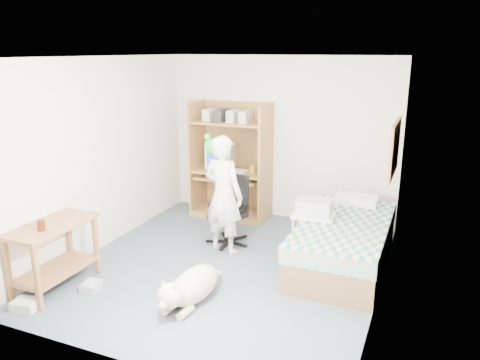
{
  "coord_description": "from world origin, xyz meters",
  "views": [
    {
      "loc": [
        2.19,
        -4.78,
        2.58
      ],
      "look_at": [
        0.07,
        0.25,
        1.05
      ],
      "focal_mm": 35.0,
      "sensor_mm": 36.0,
      "label": 1
    }
  ],
  "objects": [
    {
      "name": "floor_box_a",
      "position": [
        -1.5,
        -1.7,
        0.05
      ],
      "size": [
        0.28,
        0.24,
        0.1
      ],
      "primitive_type": "cube",
      "rotation": [
        0.0,
        0.0,
        0.19
      ],
      "color": "silver",
      "rests_on": "floor"
    },
    {
      "name": "crt_monitor",
      "position": [
        -0.88,
        1.75,
        0.97
      ],
      "size": [
        0.46,
        0.48,
        0.39
      ],
      "rotation": [
        0.0,
        0.0,
        0.13
      ],
      "color": "beige",
      "rests_on": "computer_hutch"
    },
    {
      "name": "person",
      "position": [
        -0.23,
        0.4,
        0.78
      ],
      "size": [
        0.64,
        0.49,
        1.56
      ],
      "primitive_type": "imported",
      "rotation": [
        0.0,
        0.0,
        2.91
      ],
      "color": "silver",
      "rests_on": "floor"
    },
    {
      "name": "corkboard",
      "position": [
        1.77,
        0.9,
        1.45
      ],
      "size": [
        0.04,
        0.94,
        0.66
      ],
      "color": "olive",
      "rests_on": "wall_right"
    },
    {
      "name": "floor",
      "position": [
        0.0,
        0.0,
        0.0
      ],
      "size": [
        4.0,
        4.0,
        0.0
      ],
      "primitive_type": "plane",
      "color": "#4A5765",
      "rests_on": "ground"
    },
    {
      "name": "office_chair",
      "position": [
        -0.26,
        0.7,
        0.33
      ],
      "size": [
        0.53,
        0.53,
        0.94
      ],
      "rotation": [
        0.0,
        0.0,
        -0.23
      ],
      "color": "black",
      "rests_on": "floor"
    },
    {
      "name": "side_desk",
      "position": [
        -1.55,
        -1.2,
        0.49
      ],
      "size": [
        0.5,
        1.0,
        0.75
      ],
      "color": "brown",
      "rests_on": "floor"
    },
    {
      "name": "pencil_cup",
      "position": [
        -0.31,
        1.65,
        0.82
      ],
      "size": [
        0.08,
        0.08,
        0.12
      ],
      "primitive_type": "cylinder",
      "color": "gold",
      "rests_on": "computer_hutch"
    },
    {
      "name": "keyboard",
      "position": [
        -0.71,
        1.58,
        0.67
      ],
      "size": [
        0.45,
        0.16,
        0.03
      ],
      "primitive_type": "cube",
      "rotation": [
        0.0,
        0.0,
        -0.0
      ],
      "color": "beige",
      "rests_on": "computer_hutch"
    },
    {
      "name": "parrot",
      "position": [
        -0.43,
        0.41,
        1.42
      ],
      "size": [
        0.11,
        0.2,
        0.31
      ],
      "rotation": [
        0.0,
        0.0,
        -0.23
      ],
      "color": "#148F1E",
      "rests_on": "person"
    },
    {
      "name": "wall_left",
      "position": [
        -1.8,
        0.0,
        1.25
      ],
      "size": [
        0.02,
        4.0,
        2.5
      ],
      "primitive_type": "cube",
      "color": "silver",
      "rests_on": "floor"
    },
    {
      "name": "printer_cart",
      "position": [
        0.91,
        0.64,
        0.4
      ],
      "size": [
        0.53,
        0.43,
        0.61
      ],
      "rotation": [
        0.0,
        0.0,
        0.06
      ],
      "color": "silver",
      "rests_on": "floor"
    },
    {
      "name": "ceiling",
      "position": [
        0.0,
        0.0,
        2.5
      ],
      "size": [
        3.6,
        4.0,
        0.02
      ],
      "primitive_type": "cube",
      "color": "white",
      "rests_on": "wall_back"
    },
    {
      "name": "printer",
      "position": [
        0.91,
        0.64,
        0.7
      ],
      "size": [
        0.44,
        0.34,
        0.18
      ],
      "primitive_type": "cube",
      "rotation": [
        0.0,
        0.0,
        0.06
      ],
      "color": "#B0B0AB",
      "rests_on": "printer_cart"
    },
    {
      "name": "wall_back",
      "position": [
        0.0,
        2.0,
        1.25
      ],
      "size": [
        3.6,
        0.02,
        2.5
      ],
      "primitive_type": "cube",
      "color": "silver",
      "rests_on": "floor"
    },
    {
      "name": "dog",
      "position": [
        0.0,
        -0.92,
        0.18
      ],
      "size": [
        0.43,
        1.13,
        0.42
      ],
      "rotation": [
        0.0,
        0.0,
        -0.09
      ],
      "color": "beige",
      "rests_on": "floor"
    },
    {
      "name": "bed",
      "position": [
        1.3,
        0.62,
        0.29
      ],
      "size": [
        1.02,
        2.02,
        0.66
      ],
      "color": "brown",
      "rests_on": "floor"
    },
    {
      "name": "wall_right",
      "position": [
        1.8,
        0.0,
        1.25
      ],
      "size": [
        0.02,
        4.0,
        2.5
      ],
      "primitive_type": "cube",
      "color": "silver",
      "rests_on": "floor"
    },
    {
      "name": "floor_box_b",
      "position": [
        -1.16,
        -1.1,
        0.04
      ],
      "size": [
        0.22,
        0.25,
        0.08
      ],
      "primitive_type": "cube",
      "rotation": [
        0.0,
        0.0,
        0.18
      ],
      "color": "#A4A49F",
      "rests_on": "floor"
    },
    {
      "name": "drink_glass",
      "position": [
        -1.5,
        -1.38,
        0.81
      ],
      "size": [
        0.08,
        0.08,
        0.12
      ],
      "primitive_type": "cylinder",
      "color": "#41190A",
      "rests_on": "side_desk"
    },
    {
      "name": "computer_hutch",
      "position": [
        -0.7,
        1.74,
        0.82
      ],
      "size": [
        1.2,
        0.63,
        1.8
      ],
      "color": "brown",
      "rests_on": "floor"
    }
  ]
}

